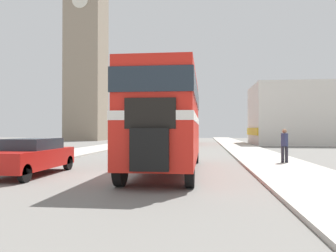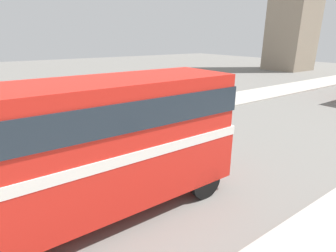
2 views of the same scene
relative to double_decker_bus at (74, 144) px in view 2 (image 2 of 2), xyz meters
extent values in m
plane|color=slate|center=(-1.54, -1.55, -2.42)|extent=(120.00, 120.00, 0.00)
cube|color=#B7B2A8|center=(-8.29, -1.55, -2.36)|extent=(3.50, 120.00, 0.12)
cube|color=red|center=(0.00, 0.02, -1.11)|extent=(2.49, 9.50, 1.54)
cube|color=white|center=(0.00, 0.02, -0.20)|extent=(2.52, 9.55, 0.28)
cube|color=red|center=(0.00, 0.02, 0.77)|extent=(2.44, 9.31, 1.68)
cube|color=#232D38|center=(0.00, 0.02, 0.86)|extent=(2.52, 9.40, 0.75)
cylinder|color=black|center=(-1.11, 3.75, -1.85)|extent=(0.28, 1.14, 1.14)
cylinder|color=black|center=(1.11, 3.75, -1.85)|extent=(0.28, 1.14, 1.14)
cube|color=#232D38|center=(-5.29, -1.53, -1.19)|extent=(1.54, 2.32, 0.44)
cylinder|color=black|center=(-6.07, 0.07, -2.10)|extent=(0.20, 0.64, 0.64)
cylinder|color=black|center=(-4.51, 0.07, -2.10)|extent=(0.20, 0.64, 0.64)
camera|label=1|loc=(1.54, -14.00, -0.62)|focal=35.00mm
camera|label=2|loc=(6.65, -1.59, 2.68)|focal=28.00mm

